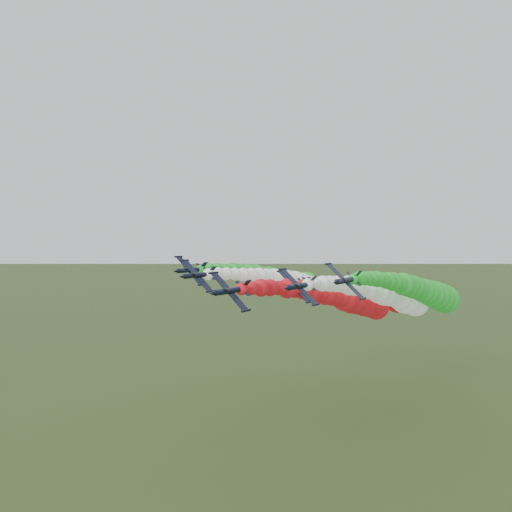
% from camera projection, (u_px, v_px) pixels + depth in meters
% --- Properties ---
extents(ground, '(3000.00, 3000.00, 0.00)m').
position_uv_depth(ground, '(250.00, 479.00, 98.60)').
color(ground, '#445C28').
rests_on(ground, ground).
extents(jet_lead, '(12.19, 71.23, 16.23)m').
position_uv_depth(jet_lead, '(347.00, 299.00, 123.66)').
color(jet_lead, black).
rests_on(jet_lead, ground).
extents(jet_inner_left, '(12.15, 71.19, 16.18)m').
position_uv_depth(jet_inner_left, '(308.00, 287.00, 140.25)').
color(jet_inner_left, black).
rests_on(jet_inner_left, ground).
extents(jet_inner_right, '(12.41, 71.45, 16.45)m').
position_uv_depth(jet_inner_right, '(392.00, 296.00, 129.58)').
color(jet_inner_right, black).
rests_on(jet_inner_right, ground).
extents(jet_outer_left, '(12.02, 71.06, 16.06)m').
position_uv_depth(jet_outer_left, '(295.00, 282.00, 150.46)').
color(jet_outer_left, black).
rests_on(jet_outer_left, ground).
extents(jet_outer_right, '(12.63, 71.66, 16.66)m').
position_uv_depth(jet_outer_right, '(426.00, 292.00, 131.10)').
color(jet_outer_right, black).
rests_on(jet_outer_right, ground).
extents(jet_trail, '(12.14, 71.07, 16.07)m').
position_uv_depth(jet_trail, '(379.00, 295.00, 142.46)').
color(jet_trail, black).
rests_on(jet_trail, ground).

